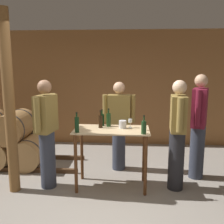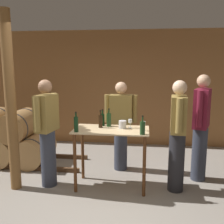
{
  "view_description": "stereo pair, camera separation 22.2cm",
  "coord_description": "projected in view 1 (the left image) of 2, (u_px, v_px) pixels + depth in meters",
  "views": [
    {
      "loc": [
        0.45,
        -3.41,
        1.93
      ],
      "look_at": [
        0.17,
        0.58,
        1.19
      ],
      "focal_mm": 42.0,
      "sensor_mm": 36.0,
      "label": 1
    },
    {
      "loc": [
        0.67,
        -3.38,
        1.93
      ],
      "look_at": [
        0.17,
        0.58,
        1.19
      ],
      "focal_mm": 42.0,
      "sensor_mm": 36.0,
      "label": 2
    }
  ],
  "objects": [
    {
      "name": "person_visitor_with_scarf",
      "position": [
        119.0,
        124.0,
        4.74
      ],
      "size": [
        0.59,
        0.24,
        1.62
      ],
      "color": "#333847",
      "rests_on": "ground_plane"
    },
    {
      "name": "ground_plane",
      "position": [
        97.0,
        201.0,
        3.72
      ],
      "size": [
        14.0,
        14.0,
        0.0
      ],
      "primitive_type": "plane",
      "color": "gray"
    },
    {
      "name": "person_visitor_near_door",
      "position": [
        47.0,
        132.0,
        4.02
      ],
      "size": [
        0.29,
        0.58,
        1.69
      ],
      "color": "#333847",
      "rests_on": "ground_plane"
    },
    {
      "name": "wine_bottle_far_right",
      "position": [
        144.0,
        127.0,
        3.72
      ],
      "size": [
        0.07,
        0.07,
        0.28
      ],
      "color": "#193819",
      "rests_on": "tasting_table"
    },
    {
      "name": "ice_bucket",
      "position": [
        123.0,
        124.0,
        4.06
      ],
      "size": [
        0.12,
        0.12,
        0.12
      ],
      "color": "silver",
      "rests_on": "tasting_table"
    },
    {
      "name": "wooden_post",
      "position": [
        9.0,
        104.0,
        3.81
      ],
      "size": [
        0.16,
        0.16,
        2.7
      ],
      "color": "brown",
      "rests_on": "ground_plane"
    },
    {
      "name": "wine_glass_near_left",
      "position": [
        130.0,
        121.0,
        4.09
      ],
      "size": [
        0.06,
        0.06,
        0.14
      ],
      "color": "silver",
      "rests_on": "tasting_table"
    },
    {
      "name": "wine_bottle_center",
      "position": [
        102.0,
        119.0,
        4.21
      ],
      "size": [
        0.07,
        0.07,
        0.27
      ],
      "color": "black",
      "rests_on": "tasting_table"
    },
    {
      "name": "wine_glass_near_center",
      "position": [
        144.0,
        124.0,
        3.93
      ],
      "size": [
        0.06,
        0.06,
        0.14
      ],
      "color": "silver",
      "rests_on": "tasting_table"
    },
    {
      "name": "wine_bottle_far_left",
      "position": [
        77.0,
        124.0,
        3.8
      ],
      "size": [
        0.06,
        0.06,
        0.3
      ],
      "color": "black",
      "rests_on": "tasting_table"
    },
    {
      "name": "person_host",
      "position": [
        199.0,
        124.0,
        4.35
      ],
      "size": [
        0.34,
        0.56,
        1.76
      ],
      "color": "#333847",
      "rests_on": "ground_plane"
    },
    {
      "name": "wine_bottle_right",
      "position": [
        109.0,
        119.0,
        4.17
      ],
      "size": [
        0.07,
        0.07,
        0.29
      ],
      "color": "#193819",
      "rests_on": "tasting_table"
    },
    {
      "name": "wine_bottle_left",
      "position": [
        100.0,
        121.0,
        4.09
      ],
      "size": [
        0.06,
        0.06,
        0.28
      ],
      "color": "black",
      "rests_on": "tasting_table"
    },
    {
      "name": "barrel_rack",
      "position": [
        1.0,
        141.0,
        5.03
      ],
      "size": [
        3.09,
        0.84,
        1.05
      ],
      "color": "#4C331E",
      "rests_on": "ground_plane"
    },
    {
      "name": "tasting_table",
      "position": [
        112.0,
        141.0,
        4.05
      ],
      "size": [
        1.15,
        0.61,
        0.94
      ],
      "color": "#D1B284",
      "rests_on": "ground_plane"
    },
    {
      "name": "person_visitor_bearded",
      "position": [
        177.0,
        133.0,
        3.96
      ],
      "size": [
        0.25,
        0.59,
        1.7
      ],
      "color": "#232328",
      "rests_on": "ground_plane"
    },
    {
      "name": "back_wall",
      "position": [
        112.0,
        88.0,
        6.24
      ],
      "size": [
        8.4,
        0.05,
        2.7
      ],
      "color": "brown",
      "rests_on": "ground_plane"
    }
  ]
}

